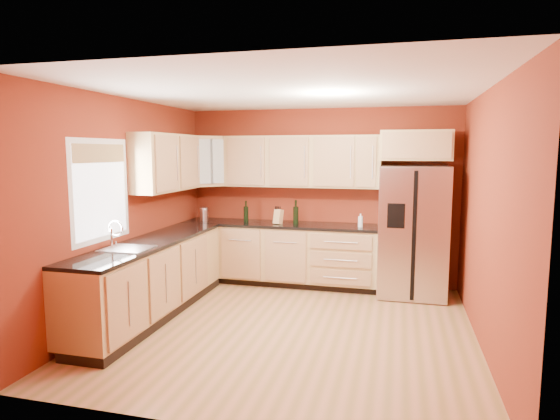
{
  "coord_description": "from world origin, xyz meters",
  "views": [
    {
      "loc": [
        1.15,
        -4.91,
        1.97
      ],
      "look_at": [
        -0.33,
        0.9,
        1.22
      ],
      "focal_mm": 30.0,
      "sensor_mm": 36.0,
      "label": 1
    }
  ],
  "objects_px": {
    "canister_left": "(205,215)",
    "wine_bottle_a": "(246,211)",
    "refrigerator": "(413,231)",
    "knife_block": "(278,217)",
    "soap_dispenser": "(360,220)"
  },
  "relations": [
    {
      "from": "canister_left",
      "to": "soap_dispenser",
      "type": "relative_size",
      "value": 0.91
    },
    {
      "from": "canister_left",
      "to": "wine_bottle_a",
      "type": "relative_size",
      "value": 0.55
    },
    {
      "from": "knife_block",
      "to": "soap_dispenser",
      "type": "height_order",
      "value": "knife_block"
    },
    {
      "from": "knife_block",
      "to": "soap_dispenser",
      "type": "relative_size",
      "value": 1.12
    },
    {
      "from": "refrigerator",
      "to": "knife_block",
      "type": "bearing_deg",
      "value": -179.61
    },
    {
      "from": "refrigerator",
      "to": "knife_block",
      "type": "distance_m",
      "value": 1.9
    },
    {
      "from": "knife_block",
      "to": "soap_dispenser",
      "type": "distance_m",
      "value": 1.18
    },
    {
      "from": "wine_bottle_a",
      "to": "knife_block",
      "type": "relative_size",
      "value": 1.49
    },
    {
      "from": "wine_bottle_a",
      "to": "canister_left",
      "type": "bearing_deg",
      "value": -173.94
    },
    {
      "from": "knife_block",
      "to": "soap_dispenser",
      "type": "xyz_separation_m",
      "value": [
        1.18,
        0.0,
        -0.01
      ]
    },
    {
      "from": "canister_left",
      "to": "wine_bottle_a",
      "type": "xyz_separation_m",
      "value": [
        0.64,
        0.07,
        0.07
      ]
    },
    {
      "from": "refrigerator",
      "to": "wine_bottle_a",
      "type": "bearing_deg",
      "value": 178.14
    },
    {
      "from": "refrigerator",
      "to": "soap_dispenser",
      "type": "distance_m",
      "value": 0.72
    },
    {
      "from": "canister_left",
      "to": "soap_dispenser",
      "type": "distance_m",
      "value": 2.35
    },
    {
      "from": "refrigerator",
      "to": "soap_dispenser",
      "type": "height_order",
      "value": "refrigerator"
    }
  ]
}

